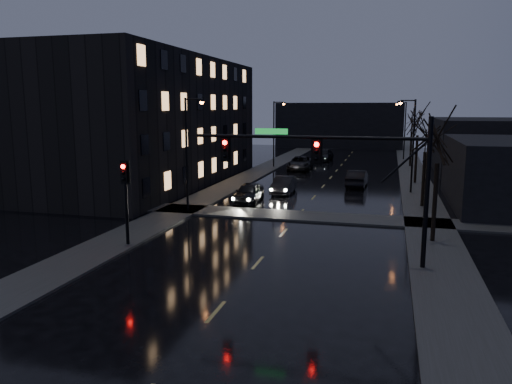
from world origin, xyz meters
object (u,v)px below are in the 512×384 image
Objects in this scene: oncoming_car_d at (323,155)px; lead_car at (357,178)px; oncoming_car_c at (300,163)px; oncoming_car_b at (284,185)px; oncoming_car_a at (249,193)px.

lead_car is at bearing -70.11° from oncoming_car_d.
oncoming_car_d is (1.29, 10.53, -0.01)m from oncoming_car_c.
oncoming_car_b is at bearing -85.46° from oncoming_car_d.
oncoming_car_b is at bearing 66.94° from oncoming_car_a.
oncoming_car_d is 22.26m from lead_car.
oncoming_car_d is (1.66, 31.40, 0.02)m from oncoming_car_a.
oncoming_car_a is 31.44m from oncoming_car_d.
oncoming_car_d is at bearing 80.09° from oncoming_car_c.
oncoming_car_d is 1.13× the size of lead_car.
oncoming_car_c reaches higher than oncoming_car_d.
oncoming_car_b is at bearing 43.70° from lead_car.
oncoming_car_a is at bearing 54.51° from lead_car.
oncoming_car_d is at bearing -72.31° from lead_car.
oncoming_car_c is at bearing -54.18° from lead_car.
oncoming_car_d is (-0.13, 26.65, 0.06)m from oncoming_car_b.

